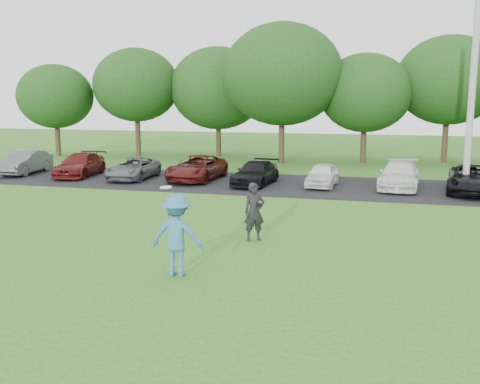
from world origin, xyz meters
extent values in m
plane|color=#276A1E|center=(0.00, 0.00, 0.00)|extent=(100.00, 100.00, 0.00)
cube|color=black|center=(0.00, 13.00, 0.01)|extent=(32.00, 6.50, 0.03)
cylinder|color=#A7A8A2|center=(7.62, 12.66, 4.83)|extent=(0.28, 0.28, 9.65)
imported|color=teal|center=(-0.46, -0.51, 0.96)|extent=(1.28, 0.78, 1.92)
cylinder|color=white|center=(-0.68, -0.57, 2.08)|extent=(0.27, 0.27, 0.05)
imported|color=black|center=(0.58, 2.92, 0.84)|extent=(0.73, 0.66, 1.68)
cube|color=black|center=(0.76, 2.74, 1.09)|extent=(0.17, 0.16, 0.10)
imported|color=#54575B|center=(-14.41, 13.00, 0.65)|extent=(1.70, 3.87, 1.24)
imported|color=#591313|center=(-11.11, 13.00, 0.61)|extent=(2.12, 4.20, 1.17)
imported|color=slate|center=(-7.97, 12.78, 0.56)|extent=(1.89, 3.87, 1.06)
imported|color=#501411|center=(-4.74, 13.21, 0.64)|extent=(2.22, 4.46, 1.21)
imported|color=black|center=(-1.61, 12.61, 0.57)|extent=(1.88, 3.87, 1.09)
imported|color=white|center=(1.49, 12.87, 0.56)|extent=(1.45, 3.19, 1.06)
imported|color=white|center=(4.90, 13.22, 0.63)|extent=(2.04, 4.26, 1.20)
imported|color=black|center=(7.91, 12.74, 0.63)|extent=(2.57, 4.56, 1.20)
cylinder|color=#38281C|center=(-18.00, 21.60, 1.10)|extent=(0.36, 0.36, 2.20)
ellipsoid|color=#214C19|center=(-18.00, 21.60, 4.15)|extent=(5.20, 5.20, 4.42)
cylinder|color=#38281C|center=(-12.50, 23.00, 1.35)|extent=(0.36, 0.36, 2.70)
ellipsoid|color=#214C19|center=(-12.50, 23.00, 4.93)|extent=(5.94, 5.94, 5.05)
cylinder|color=#38281C|center=(-7.00, 24.40, 1.10)|extent=(0.36, 0.36, 2.20)
ellipsoid|color=#214C19|center=(-7.00, 24.40, 4.71)|extent=(6.68, 6.68, 5.68)
cylinder|color=#38281C|center=(-2.00, 21.60, 1.35)|extent=(0.36, 0.36, 2.70)
ellipsoid|color=#214C19|center=(-2.00, 21.60, 5.48)|extent=(7.42, 7.42, 6.31)
cylinder|color=#38281C|center=(3.00, 23.00, 1.10)|extent=(0.36, 0.36, 2.20)
ellipsoid|color=#214C19|center=(3.00, 23.00, 4.36)|extent=(5.76, 5.76, 4.90)
cylinder|color=#38281C|center=(8.00, 24.40, 1.35)|extent=(0.36, 0.36, 2.70)
ellipsoid|color=#214C19|center=(8.00, 24.40, 5.14)|extent=(6.50, 6.50, 5.53)
camera|label=1|loc=(3.95, -11.68, 4.08)|focal=40.00mm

